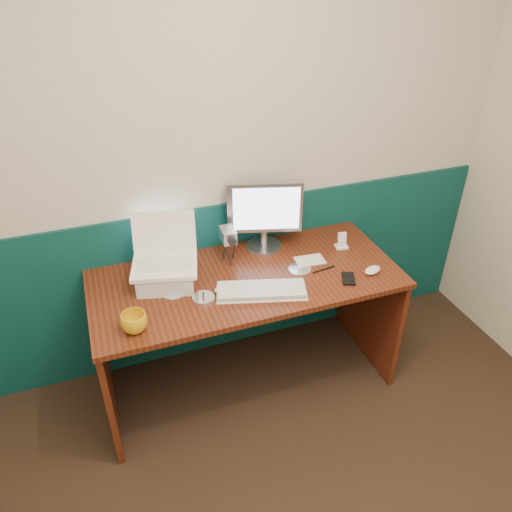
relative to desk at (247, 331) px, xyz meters
name	(u,v)px	position (x,y,z in m)	size (l,w,h in m)	color
back_wall	(202,163)	(-0.11, 0.37, 0.88)	(3.50, 0.04, 2.50)	beige
wainscot	(209,282)	(-0.11, 0.36, 0.12)	(3.48, 0.02, 1.00)	#083537
desk	(247,331)	(0.00, 0.00, 0.00)	(1.60, 0.70, 0.75)	#3B1A0A
laptop_riser	(166,276)	(-0.40, 0.08, 0.42)	(0.28, 0.23, 0.10)	silver
laptop	(162,245)	(-0.40, 0.08, 0.60)	(0.32, 0.25, 0.27)	white
monitor	(264,216)	(0.19, 0.24, 0.58)	(0.41, 0.12, 0.41)	#A6A5AA
keyboard	(261,291)	(0.03, -0.16, 0.39)	(0.43, 0.14, 0.03)	silver
mouse_right	(373,270)	(0.64, -0.19, 0.39)	(0.10, 0.06, 0.03)	white
mouse_left	(224,290)	(-0.15, -0.10, 0.39)	(0.10, 0.06, 0.03)	silver
mug	(134,322)	(-0.60, -0.23, 0.42)	(0.12, 0.12, 0.09)	gold
camcorder	(228,245)	(-0.04, 0.17, 0.48)	(0.09, 0.13, 0.21)	silver
cd_spindle	(204,299)	(-0.26, -0.12, 0.39)	(0.11, 0.11, 0.02)	silver
cd_loose_a	(174,293)	(-0.38, -0.01, 0.38)	(0.11, 0.11, 0.00)	silver
cd_loose_b	(300,269)	(0.29, -0.03, 0.38)	(0.12, 0.12, 0.00)	silver
pen	(324,269)	(0.41, -0.08, 0.38)	(0.01, 0.01, 0.14)	black
papers	(310,260)	(0.38, 0.03, 0.38)	(0.16, 0.10, 0.00)	silver
dock	(341,247)	(0.60, 0.09, 0.38)	(0.07, 0.05, 0.01)	white
music_player	(342,239)	(0.60, 0.09, 0.43)	(0.05, 0.01, 0.08)	white
pda	(348,279)	(0.49, -0.20, 0.38)	(0.06, 0.11, 0.01)	black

